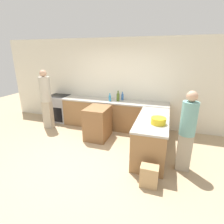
# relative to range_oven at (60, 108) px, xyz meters

# --- Properties ---
(ground_plane) EXTENTS (14.00, 14.00, 0.00)m
(ground_plane) POSITION_rel_range_oven_xyz_m (1.98, -1.75, -0.45)
(ground_plane) COLOR tan
(wall_back) EXTENTS (8.00, 0.06, 2.70)m
(wall_back) POSITION_rel_range_oven_xyz_m (1.98, 0.34, 0.90)
(wall_back) COLOR silver
(wall_back) RESTS_ON ground_plane
(counter_back) EXTENTS (3.27, 0.68, 0.88)m
(counter_back) POSITION_rel_range_oven_xyz_m (1.98, -0.01, -0.00)
(counter_back) COLOR olive
(counter_back) RESTS_ON ground_plane
(counter_peninsula) EXTENTS (0.69, 1.77, 0.88)m
(counter_peninsula) POSITION_rel_range_oven_xyz_m (3.27, -1.21, -0.00)
(counter_peninsula) COLOR olive
(counter_peninsula) RESTS_ON ground_plane
(range_oven) EXTENTS (0.68, 0.62, 0.90)m
(range_oven) POSITION_rel_range_oven_xyz_m (0.00, 0.00, 0.00)
(range_oven) COLOR #ADADB2
(range_oven) RESTS_ON ground_plane
(island_table) EXTENTS (0.58, 0.75, 0.88)m
(island_table) POSITION_rel_range_oven_xyz_m (1.78, -0.84, -0.01)
(island_table) COLOR brown
(island_table) RESTS_ON ground_plane
(mixing_bowl) EXTENTS (0.30, 0.30, 0.13)m
(mixing_bowl) POSITION_rel_range_oven_xyz_m (3.40, -1.52, 0.50)
(mixing_bowl) COLOR yellow
(mixing_bowl) RESTS_ON counter_peninsula
(water_bottle_blue) EXTENTS (0.07, 0.07, 0.25)m
(water_bottle_blue) POSITION_rel_range_oven_xyz_m (2.20, 0.15, 0.54)
(water_bottle_blue) COLOR #386BB7
(water_bottle_blue) RESTS_ON counter_back
(dish_soap_bottle) EXTENTS (0.07, 0.07, 0.24)m
(dish_soap_bottle) POSITION_rel_range_oven_xyz_m (1.89, -0.12, 0.53)
(dish_soap_bottle) COLOR #338CBF
(dish_soap_bottle) RESTS_ON counter_back
(olive_oil_bottle) EXTENTS (0.09, 0.09, 0.31)m
(olive_oil_bottle) POSITION_rel_range_oven_xyz_m (2.11, -0.02, 0.56)
(olive_oil_bottle) COLOR #475B1E
(olive_oil_bottle) RESTS_ON counter_back
(person_by_range) EXTENTS (0.32, 0.32, 1.80)m
(person_by_range) POSITION_rel_range_oven_xyz_m (0.03, -0.67, 0.54)
(person_by_range) COLOR #ADA38E
(person_by_range) RESTS_ON ground_plane
(person_at_peninsula) EXTENTS (0.29, 0.29, 1.63)m
(person_at_peninsula) POSITION_rel_range_oven_xyz_m (3.94, -1.63, 0.45)
(person_at_peninsula) COLOR #ADA38E
(person_at_peninsula) RESTS_ON ground_plane
(paper_bag) EXTENTS (0.31, 0.20, 0.40)m
(paper_bag) POSITION_rel_range_oven_xyz_m (3.35, -2.32, -0.25)
(paper_bag) COLOR tan
(paper_bag) RESTS_ON ground_plane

